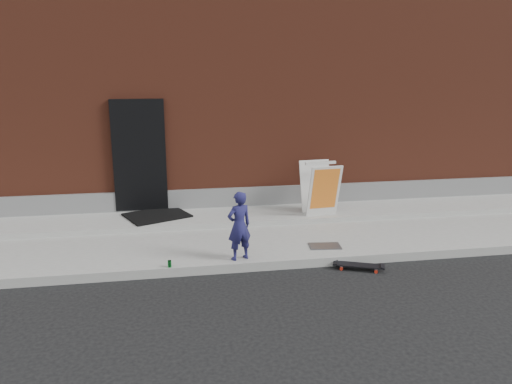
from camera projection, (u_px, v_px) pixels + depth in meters
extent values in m
plane|color=black|center=(301.00, 269.00, 7.97)|extent=(80.00, 80.00, 0.00)
cube|color=gray|center=(280.00, 234.00, 9.39)|extent=(20.00, 3.00, 0.15)
cube|color=gray|center=(271.00, 214.00, 10.22)|extent=(20.00, 1.20, 0.10)
cube|color=maroon|center=(239.00, 90.00, 14.06)|extent=(20.00, 8.00, 5.00)
cube|color=slate|center=(266.00, 196.00, 10.70)|extent=(20.00, 0.10, 0.40)
cube|color=black|center=(139.00, 156.00, 10.03)|extent=(1.05, 0.12, 2.25)
imported|color=#1D1B4E|center=(239.00, 226.00, 7.83)|extent=(0.47, 0.39, 1.11)
cylinder|color=#B02212|center=(376.00, 267.00, 7.95)|extent=(0.06, 0.05, 0.05)
cylinder|color=#B02212|center=(376.00, 272.00, 7.79)|extent=(0.06, 0.05, 0.05)
cylinder|color=#B02212|center=(342.00, 265.00, 8.06)|extent=(0.06, 0.05, 0.05)
cylinder|color=#B02212|center=(341.00, 269.00, 7.90)|extent=(0.06, 0.05, 0.05)
cube|color=silver|center=(376.00, 267.00, 7.86)|extent=(0.11, 0.18, 0.02)
cube|color=silver|center=(342.00, 265.00, 7.97)|extent=(0.11, 0.18, 0.02)
cube|color=black|center=(359.00, 265.00, 7.91)|extent=(0.79, 0.48, 0.02)
cube|color=silver|center=(324.00, 191.00, 9.76)|extent=(0.66, 0.35, 1.04)
cube|color=silver|center=(315.00, 186.00, 10.20)|extent=(0.66, 0.35, 1.04)
cube|color=yellow|center=(325.00, 194.00, 9.75)|extent=(0.55, 0.27, 0.83)
cube|color=silver|center=(321.00, 163.00, 9.85)|extent=(0.64, 0.11, 0.05)
cylinder|color=#17732A|center=(170.00, 264.00, 7.63)|extent=(0.07, 0.07, 0.11)
cube|color=black|center=(157.00, 215.00, 9.92)|extent=(1.42, 1.31, 0.03)
cube|color=#505155|center=(325.00, 246.00, 8.52)|extent=(0.56, 0.39, 0.02)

